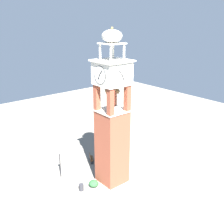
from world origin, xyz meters
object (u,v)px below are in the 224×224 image
(clock_tower, at_px, (112,126))
(lamp_post, at_px, (60,159))
(trash_bin, at_px, (81,187))
(park_bench, at_px, (91,158))

(clock_tower, height_order, lamp_post, clock_tower)
(lamp_post, xyz_separation_m, trash_bin, (-0.41, 3.93, -2.05))
(clock_tower, relative_size, lamp_post, 5.05)
(clock_tower, xyz_separation_m, lamp_post, (4.04, -4.98, -4.84))
(clock_tower, relative_size, park_bench, 10.93)
(park_bench, xyz_separation_m, trash_bin, (4.62, 4.60, -0.08))
(clock_tower, height_order, park_bench, clock_tower)
(lamp_post, distance_m, trash_bin, 4.45)
(park_bench, distance_m, trash_bin, 6.52)
(park_bench, relative_size, lamp_post, 0.46)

